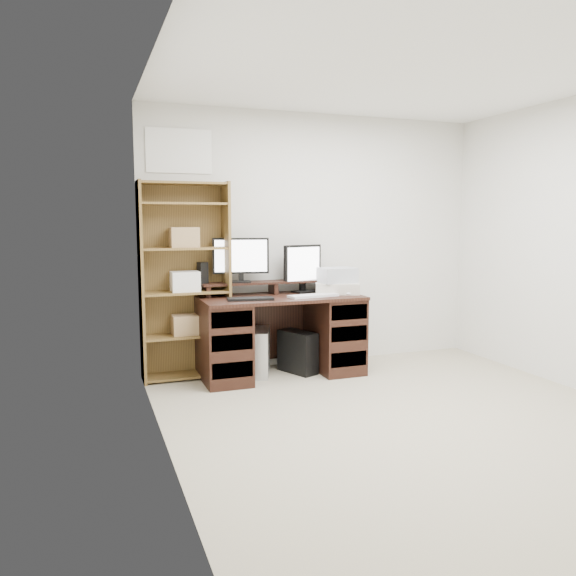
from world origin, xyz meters
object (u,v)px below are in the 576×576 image
tower_silver (259,352)px  bookshelf (185,279)px  monitor_wide (241,258)px  desk (280,334)px  tower_black (298,352)px  printer (337,288)px  monitor_small (303,267)px

tower_silver → bookshelf: size_ratio=0.24×
bookshelf → monitor_wide: bearing=-1.4°
desk → tower_silver: (-0.19, 0.07, -0.17)m
tower_black → bookshelf: 1.27m
tower_silver → monitor_wide: bearing=155.0°
tower_silver → tower_black: tower_silver is taller
tower_black → monitor_wide: bearing=136.7°
monitor_wide → bookshelf: bearing=-170.7°
printer → tower_silver: 0.97m
monitor_wide → monitor_small: monitor_wide is taller
tower_black → bookshelf: (-1.03, 0.20, 0.72)m
tower_black → printer: bearing=-24.3°
monitor_small → bookshelf: size_ratio=0.26×
monitor_small → tower_black: bearing=-139.5°
desk → monitor_small: size_ratio=3.24×
monitor_small → bookshelf: 1.15m
monitor_small → tower_black: monitor_small is taller
monitor_wide → printer: bearing=-1.5°
monitor_small → printer: (0.29, -0.18, -0.20)m
bookshelf → tower_black: bearing=-11.0°
monitor_wide → bookshelf: (-0.53, 0.01, -0.19)m
monitor_wide → bookshelf: size_ratio=0.29×
printer → tower_silver: printer is taller
tower_silver → bookshelf: bookshelf is taller
monitor_wide → printer: 0.98m
monitor_wide → desk: bearing=-21.2°
desk → monitor_small: bearing=32.0°
printer → tower_black: bearing=-159.5°
monitor_small → tower_silver: bearing=178.1°
printer → bookshelf: bookshelf is taller
monitor_wide → tower_black: 1.05m
desk → monitor_wide: size_ratio=2.86×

